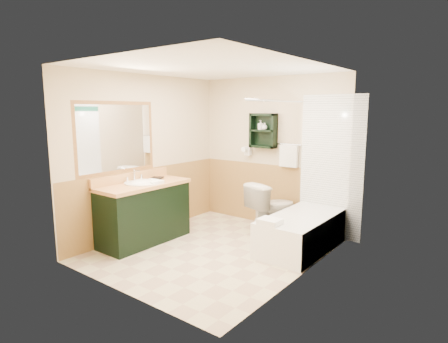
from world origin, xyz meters
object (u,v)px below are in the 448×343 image
hair_dryer (248,151)px  soap_bottle_a (261,128)px  bathtub (302,232)px  toilet (272,209)px  wall_shelf (263,131)px  vanity_book (151,172)px  vanity (144,213)px  soap_bottle_b (265,127)px

hair_dryer → soap_bottle_a: (0.26, -0.03, 0.40)m
bathtub → toilet: (-0.64, 0.29, 0.16)m
wall_shelf → vanity_book: size_ratio=2.48×
hair_dryer → soap_bottle_a: soap_bottle_a is taller
hair_dryer → bathtub: 1.76m
vanity → toilet: bearing=47.9°
wall_shelf → hair_dryer: bearing=175.2°
wall_shelf → soap_bottle_a: size_ratio=3.70×
wall_shelf → bathtub: 1.77m
vanity → toilet: size_ratio=1.67×
toilet → hair_dryer: bearing=-8.7°
toilet → soap_bottle_a: size_ratio=5.43×
wall_shelf → soap_bottle_a: bearing=-173.6°
toilet → soap_bottle_b: 1.30m
hair_dryer → soap_bottle_a: bearing=-6.7°
vanity → wall_shelf: bearing=62.8°
wall_shelf → soap_bottle_a: 0.07m
wall_shelf → vanity: (-0.89, -1.74, -1.12)m
bathtub → vanity_book: bearing=-158.2°
soap_bottle_b → wall_shelf: bearing=170.4°
soap_bottle_a → hair_dryer: bearing=173.3°
toilet → wall_shelf: bearing=-21.6°
vanity → soap_bottle_a: 2.26m
wall_shelf → soap_bottle_b: 0.07m
hair_dryer → soap_bottle_b: soap_bottle_b is taller
wall_shelf → vanity_book: wall_shelf is taller
wall_shelf → bathtub: size_ratio=0.37×
bathtub → soap_bottle_a: bearing=150.7°
vanity_book → soap_bottle_b: (1.09, 1.44, 0.64)m
vanity → soap_bottle_a: soap_bottle_a is taller
vanity_book → vanity: bearing=-90.1°
hair_dryer → vanity: hair_dryer is taller
bathtub → vanity: bearing=-149.4°
vanity → soap_bottle_b: bearing=62.0°
vanity → soap_bottle_b: size_ratio=12.18×
wall_shelf → soap_bottle_b: wall_shelf is taller
bathtub → vanity_book: vanity_book is taller
bathtub → vanity_book: size_ratio=6.76×
vanity → bathtub: 2.24m
hair_dryer → soap_bottle_a: size_ratio=1.61×
hair_dryer → soap_bottle_b: (0.33, -0.03, 0.41)m
bathtub → soap_bottle_b: soap_bottle_b is taller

